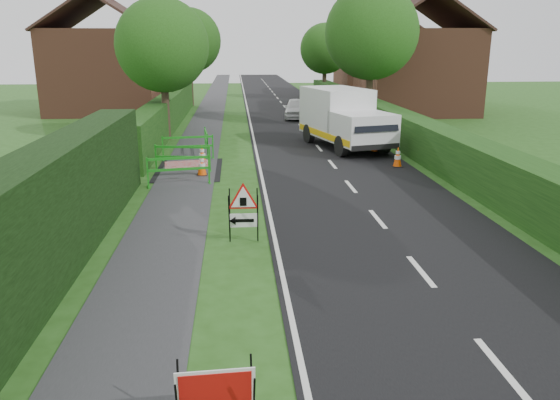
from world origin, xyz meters
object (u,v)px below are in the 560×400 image
works_van (343,117)px  hatchback_car (297,108)px  red_rect_sign (216,394)px  triangle_sign (242,208)px

works_van → hatchback_car: 10.46m
red_rect_sign → triangle_sign: size_ratio=0.79×
works_van → hatchback_car: works_van is taller
triangle_sign → red_rect_sign: bearing=-92.3°
red_rect_sign → triangle_sign: triangle_sign is taller
triangle_sign → works_van: size_ratio=0.20×
triangle_sign → works_van: works_van is taller
works_van → hatchback_car: size_ratio=1.63×
red_rect_sign → works_van: 19.33m
red_rect_sign → triangle_sign: 6.48m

